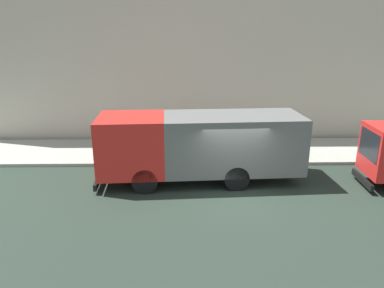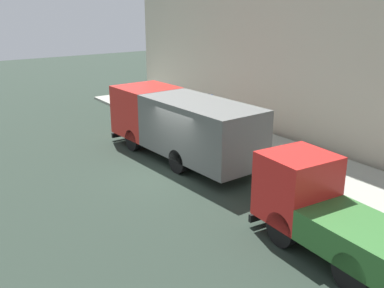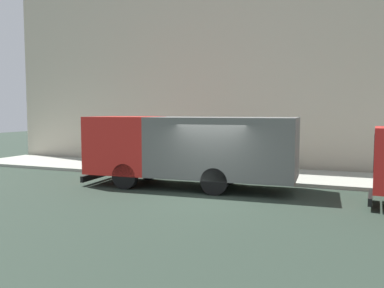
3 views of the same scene
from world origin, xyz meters
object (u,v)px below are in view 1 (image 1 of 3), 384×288
large_utility_truck (200,143)px  street_sign_post (186,131)px  pedestrian_standing (234,142)px  pedestrian_walking (183,141)px

large_utility_truck → street_sign_post: 1.95m
large_utility_truck → street_sign_post: (1.87, 0.56, -0.01)m
large_utility_truck → pedestrian_standing: (2.17, -1.71, -0.60)m
large_utility_truck → pedestrian_walking: 2.34m
pedestrian_walking → street_sign_post: size_ratio=0.71×
large_utility_truck → pedestrian_standing: size_ratio=5.20×
large_utility_truck → pedestrian_walking: (2.16, 0.71, -0.53)m
pedestrian_walking → pedestrian_standing: pedestrian_walking is taller
street_sign_post → pedestrian_walking: bearing=27.4°
large_utility_truck → street_sign_post: large_utility_truck is taller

